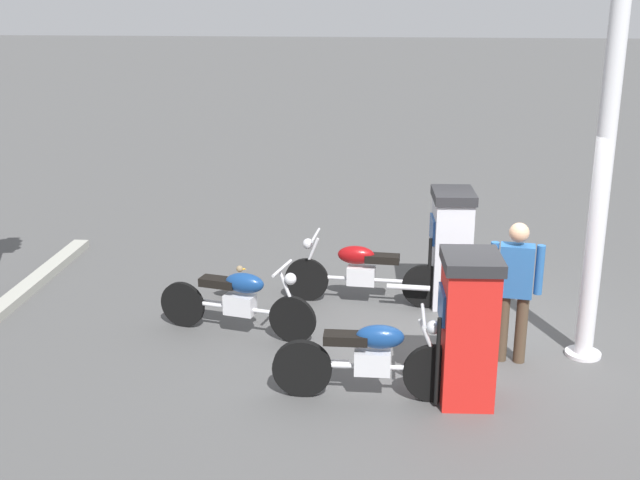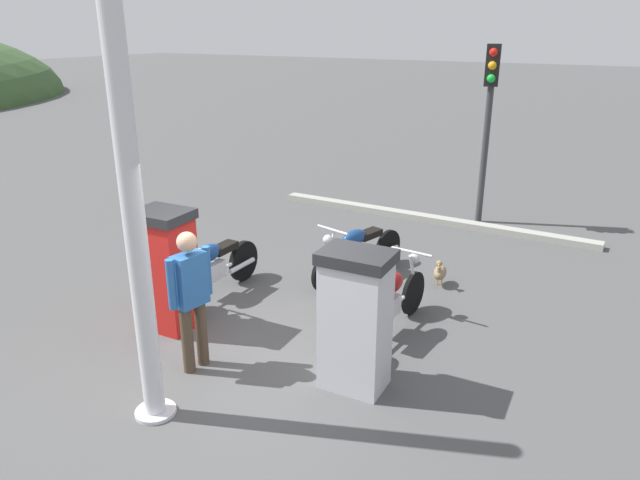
{
  "view_description": "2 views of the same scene",
  "coord_description": "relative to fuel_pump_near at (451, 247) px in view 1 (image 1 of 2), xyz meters",
  "views": [
    {
      "loc": [
        0.93,
        8.65,
        3.98
      ],
      "look_at": [
        1.72,
        -0.0,
        1.23
      ],
      "focal_mm": 44.98,
      "sensor_mm": 36.0,
      "label": 1
    },
    {
      "loc": [
        -4.69,
        -3.69,
        3.59
      ],
      "look_at": [
        1.5,
        -0.09,
        0.99
      ],
      "focal_mm": 33.09,
      "sensor_mm": 36.0,
      "label": 2
    }
  ],
  "objects": [
    {
      "name": "wandering_duck",
      "position": [
        2.91,
        0.08,
        -0.56
      ],
      "size": [
        0.44,
        0.24,
        0.45
      ],
      "color": "#847051",
      "rests_on": "ground"
    },
    {
      "name": "motorcycle_far_pump",
      "position": [
        0.95,
        2.68,
        -0.33
      ],
      "size": [
        1.92,
        0.56,
        0.94
      ],
      "color": "black",
      "rests_on": "ground"
    },
    {
      "name": "motorcycle_near_pump",
      "position": [
        1.14,
        0.14,
        -0.31
      ],
      "size": [
        2.13,
        0.56,
        0.93
      ],
      "color": "black",
      "rests_on": "ground"
    },
    {
      "name": "fuel_pump_near",
      "position": [
        0.0,
        0.0,
        0.0
      ],
      "size": [
        0.58,
        0.74,
        1.52
      ],
      "color": "silver",
      "rests_on": "ground"
    },
    {
      "name": "fuel_pump_far",
      "position": [
        0.0,
        2.6,
        0.01
      ],
      "size": [
        0.61,
        0.7,
        1.54
      ],
      "color": "red",
      "rests_on": "ground"
    },
    {
      "name": "ground_plane",
      "position": [
        -0.14,
        1.3,
        -0.77
      ],
      "size": [
        120.0,
        120.0,
        0.0
      ],
      "primitive_type": "plane",
      "color": "#4C4C4C"
    },
    {
      "name": "canopy_support_pole",
      "position": [
        -1.43,
        1.46,
        1.21
      ],
      "size": [
        0.4,
        0.4,
        4.13
      ],
      "color": "silver",
      "rests_on": "ground"
    },
    {
      "name": "motorcycle_extra",
      "position": [
        2.55,
        1.25,
        -0.32
      ],
      "size": [
        1.96,
        0.75,
        0.92
      ],
      "color": "black",
      "rests_on": "ground"
    },
    {
      "name": "attendant_person",
      "position": [
        -0.58,
        1.68,
        0.14
      ],
      "size": [
        0.58,
        0.25,
        1.6
      ],
      "color": "#473828",
      "rests_on": "ground"
    }
  ]
}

